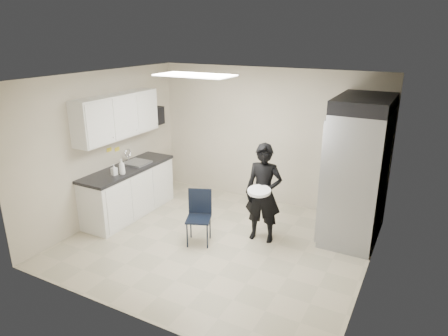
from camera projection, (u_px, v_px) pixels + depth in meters
The scene contains 21 objects.
floor at pixel (217, 243), 6.40m from camera, with size 4.50×4.50×0.00m, color #B0A58A.
ceiling at pixel (216, 78), 5.55m from camera, with size 4.50×4.50×0.00m, color white.
back_wall at pixel (267, 137), 7.64m from camera, with size 4.50×4.50×0.00m, color beige.
left_wall at pixel (104, 147), 6.98m from camera, with size 4.00×4.00×0.00m, color beige.
right_wall at pixel (374, 193), 4.97m from camera, with size 4.00×4.00×0.00m, color beige.
ceiling_panel at pixel (195, 75), 6.16m from camera, with size 1.20×0.60×0.02m, color white.
lower_counter at pixel (129, 192), 7.29m from camera, with size 0.60×1.90×0.86m, color silver.
countertop at pixel (127, 168), 7.14m from camera, with size 0.64×1.95×0.05m, color black.
sink at pixel (137, 166), 7.35m from camera, with size 0.42×0.40×0.14m, color gray.
faucet at pixel (128, 156), 7.39m from camera, with size 0.02×0.02×0.24m, color silver.
upper_cabinets at pixel (117, 116), 6.90m from camera, with size 0.35×1.80×0.75m, color silver.
towel_dispenser at pixel (156, 116), 7.95m from camera, with size 0.22×0.30×0.35m, color black.
notice_sticker_left at pixel (109, 150), 7.08m from camera, with size 0.00×0.12×0.07m, color yellow.
notice_sticker_right at pixel (117, 149), 7.26m from camera, with size 0.00×0.12×0.07m, color yellow.
commercial_fridge at pixel (357, 176), 6.31m from camera, with size 0.80×1.35×2.10m, color gray.
fridge_compressor at pixel (365, 103), 5.93m from camera, with size 0.80×1.35×0.20m, color black.
folding_chair at pixel (199, 219), 6.26m from camera, with size 0.37×0.37×0.84m, color black.
man_tuxedo at pixel (263, 193), 6.27m from camera, with size 0.59×0.39×1.60m, color black.
bucket_lid at pixel (259, 191), 6.00m from camera, with size 0.35×0.35×0.04m, color silver.
soap_bottle_a at pixel (122, 167), 6.74m from camera, with size 0.10×0.10×0.27m, color white.
soap_bottle_b at pixel (114, 170), 6.71m from camera, with size 0.09×0.09×0.19m, color #B0AEBB.
Camera 1 is at (2.76, -4.95, 3.20)m, focal length 32.00 mm.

